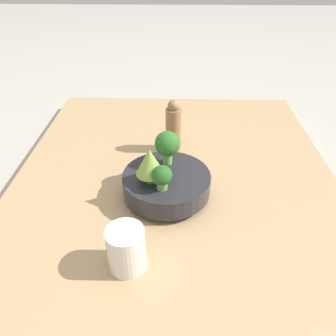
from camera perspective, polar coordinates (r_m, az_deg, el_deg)
name	(u,v)px	position (r m, az deg, el deg)	size (l,w,h in m)	color
ground_plane	(176,204)	(0.85, 1.41, -6.21)	(6.00, 6.00, 0.00)	#ADA89E
table	(176,196)	(0.83, 1.44, -4.98)	(1.11, 0.84, 0.05)	tan
bowl	(168,184)	(0.77, 0.00, -2.74)	(0.21, 0.21, 0.06)	#28282D
romanesco_piece_far	(151,162)	(0.71, -2.92, 1.01)	(0.06, 0.06, 0.09)	#609347
broccoli_floret_right	(169,145)	(0.77, 0.15, 4.08)	(0.06, 0.06, 0.09)	#7AB256
broccoli_floret_left	(164,176)	(0.70, -0.77, -1.47)	(0.04, 0.04, 0.06)	#6BA34C
cup	(128,249)	(0.62, -6.96, -13.81)	(0.07, 0.07, 0.09)	silver
pepper_mill	(175,127)	(0.93, 1.16, 7.15)	(0.04, 0.04, 0.15)	#997047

